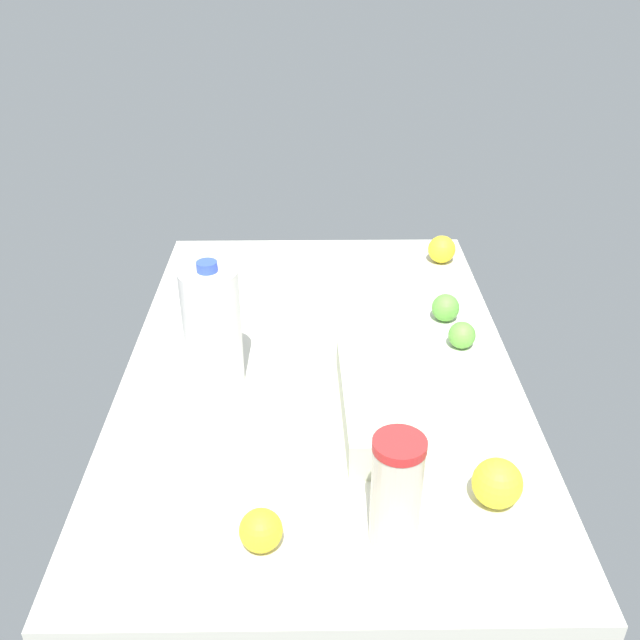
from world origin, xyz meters
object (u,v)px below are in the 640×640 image
at_px(tumbler_cup, 396,491).
at_px(lemon_far_back, 442,249).
at_px(milk_jug, 212,328).
at_px(lime_beside_bowl, 462,335).
at_px(egg_carton, 376,400).
at_px(lemon_near_front, 497,483).
at_px(lime_by_jug, 445,308).
at_px(lemon_loose, 261,530).

relative_size(tumbler_cup, lemon_far_back, 2.57).
relative_size(milk_jug, lime_beside_bowl, 4.52).
xyz_separation_m(egg_carton, lemon_near_front, (0.21, 0.16, 0.00)).
bearing_deg(lime_beside_bowl, lime_by_jug, -172.06).
distance_m(milk_jug, lime_beside_bowl, 0.51).
relative_size(lemon_loose, lime_beside_bowl, 1.12).
bearing_deg(lime_by_jug, egg_carton, -27.85).
height_order(tumbler_cup, egg_carton, tumbler_cup).
bearing_deg(lemon_near_front, lemon_loose, -76.80).
relative_size(lemon_far_back, lime_beside_bowl, 1.25).
height_order(lemon_loose, lemon_far_back, lemon_far_back).
height_order(lemon_loose, lime_by_jug, lemon_loose).
relative_size(lemon_near_front, lime_by_jug, 1.27).
bearing_deg(lemon_loose, lemon_near_front, 103.20).
height_order(lemon_far_back, lime_beside_bowl, lemon_far_back).
xyz_separation_m(egg_carton, lemon_loose, (0.29, -0.18, -0.00)).
xyz_separation_m(lemon_loose, lime_beside_bowl, (-0.52, 0.38, -0.00)).
distance_m(lemon_far_back, lemon_near_front, 0.84).
bearing_deg(lemon_far_back, tumbler_cup, -13.19).
height_order(lemon_loose, lime_beside_bowl, lemon_loose).
distance_m(egg_carton, lemon_loose, 0.35).
height_order(milk_jug, lemon_far_back, milk_jug).
distance_m(tumbler_cup, lemon_near_front, 0.18).
xyz_separation_m(milk_jug, egg_carton, (0.11, 0.29, -0.08)).
relative_size(egg_carton, lemon_loose, 5.35).
bearing_deg(lemon_near_front, egg_carton, -142.42).
height_order(lemon_far_back, lemon_near_front, lemon_near_front).
height_order(egg_carton, lemon_loose, egg_carton).
height_order(tumbler_cup, lemon_loose, tumbler_cup).
distance_m(egg_carton, lemon_far_back, 0.67).
distance_m(tumbler_cup, lime_by_jug, 0.65).
height_order(milk_jug, tumbler_cup, milk_jug).
height_order(tumbler_cup, lime_by_jug, tumbler_cup).
bearing_deg(lemon_loose, lime_beside_bowl, 144.07).
distance_m(lemon_loose, lemon_near_front, 0.36).
height_order(egg_carton, lime_beside_bowl, egg_carton).
bearing_deg(lemon_far_back, lime_by_jug, -7.48).
bearing_deg(lemon_near_front, lime_by_jug, 178.51).
relative_size(lemon_near_front, lime_beside_bowl, 1.37).
bearing_deg(tumbler_cup, lime_beside_bowl, 159.44).
relative_size(tumbler_cup, lemon_loose, 2.87).
height_order(milk_jug, egg_carton, milk_jug).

